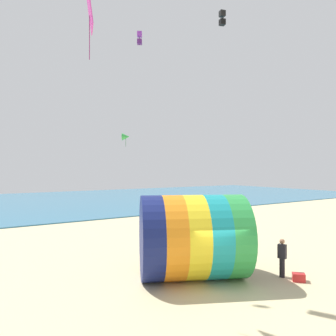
{
  "coord_description": "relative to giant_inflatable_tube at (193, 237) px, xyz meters",
  "views": [
    {
      "loc": [
        -9.31,
        -10.52,
        4.99
      ],
      "look_at": [
        -0.2,
        3.25,
        5.01
      ],
      "focal_mm": 35.0,
      "sensor_mm": 36.0,
      "label": 1
    }
  ],
  "objects": [
    {
      "name": "kite_purple_box",
      "position": [
        0.01,
        5.08,
        10.72
      ],
      "size": [
        0.38,
        0.38,
        0.78
      ],
      "color": "purple"
    },
    {
      "name": "giant_inflatable_tube",
      "position": [
        0.0,
        0.0,
        0.0
      ],
      "size": [
        5.84,
        5.45,
        3.79
      ],
      "color": "navy",
      "rests_on": "ground"
    },
    {
      "name": "kite_black_box",
      "position": [
        7.87,
        6.53,
        14.45
      ],
      "size": [
        0.5,
        0.5,
        1.15
      ],
      "color": "black"
    },
    {
      "name": "kite_handler",
      "position": [
        3.53,
        -2.12,
        -0.99
      ],
      "size": [
        0.31,
        0.4,
        1.75
      ],
      "color": "black",
      "rests_on": "ground"
    },
    {
      "name": "bystander_near_water",
      "position": [
        5.79,
        12.4,
        -1.05
      ],
      "size": [
        0.36,
        0.42,
        1.65
      ],
      "color": "#383D56",
      "rests_on": "ground"
    },
    {
      "name": "sea",
      "position": [
        0.18,
        38.32,
        -1.84
      ],
      "size": [
        120.0,
        40.0,
        0.1
      ],
      "primitive_type": "cube",
      "color": "teal",
      "rests_on": "ground"
    },
    {
      "name": "kite_magenta_diamond",
      "position": [
        -4.56,
        0.81,
        9.48
      ],
      "size": [
        0.62,
        1.23,
        2.95
      ],
      "color": "#D1339E"
    },
    {
      "name": "kite_green_delta",
      "position": [
        4.07,
        15.17,
        5.99
      ],
      "size": [
        0.93,
        0.93,
        1.23
      ],
      "color": "green"
    },
    {
      "name": "ground_plane",
      "position": [
        0.18,
        -1.24,
        -1.89
      ],
      "size": [
        120.0,
        120.0,
        0.0
      ],
      "primitive_type": "plane",
      "color": "#CCBA8C"
    },
    {
      "name": "cooler_box",
      "position": [
        3.64,
        -2.91,
        -1.71
      ],
      "size": [
        0.62,
        0.62,
        0.36
      ],
      "primitive_type": "cube",
      "rotation": [
        0.0,
        0.0,
        2.35
      ],
      "color": "red",
      "rests_on": "ground"
    }
  ]
}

